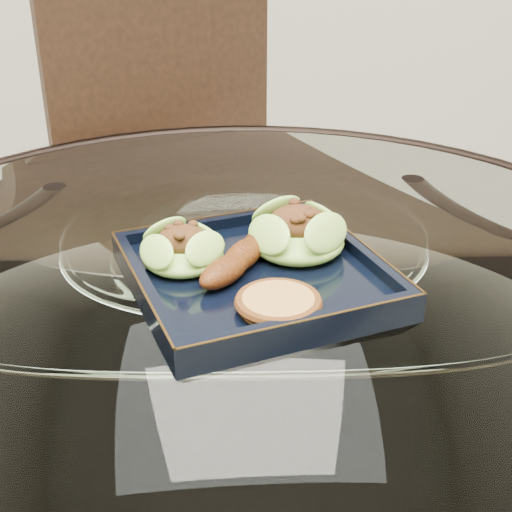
{
  "coord_description": "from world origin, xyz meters",
  "views": [
    {
      "loc": [
        -0.03,
        -0.77,
        1.16
      ],
      "look_at": [
        0.01,
        -0.06,
        0.8
      ],
      "focal_mm": 50.0,
      "sensor_mm": 36.0,
      "label": 1
    }
  ],
  "objects": [
    {
      "name": "dining_chair",
      "position": [
        -0.08,
        0.49,
        0.6
      ],
      "size": [
        0.62,
        0.62,
        1.08
      ],
      "rotation": [
        0.0,
        0.0,
        0.43
      ],
      "color": "black",
      "rests_on": "ground"
    },
    {
      "name": "crumb_patty",
      "position": [
        0.03,
        -0.14,
        0.79
      ],
      "size": [
        0.09,
        0.09,
        0.01
      ],
      "primitive_type": "cylinder",
      "rotation": [
        0.0,
        0.0,
        -0.21
      ],
      "color": "#AE773A",
      "rests_on": "navy_plate"
    },
    {
      "name": "dining_table",
      "position": [
        -0.0,
        -0.0,
        0.6
      ],
      "size": [
        1.13,
        1.13,
        0.77
      ],
      "color": "white",
      "rests_on": "ground"
    },
    {
      "name": "lettuce_wrap_left",
      "position": [
        -0.07,
        -0.04,
        0.8
      ],
      "size": [
        0.12,
        0.12,
        0.03
      ],
      "primitive_type": "ellipsoid",
      "rotation": [
        0.0,
        0.0,
        0.29
      ],
      "color": "#60AC32",
      "rests_on": "navy_plate"
    },
    {
      "name": "lettuce_wrap_right",
      "position": [
        0.06,
        -0.01,
        0.8
      ],
      "size": [
        0.13,
        0.13,
        0.04
      ],
      "primitive_type": "ellipsoid",
      "rotation": [
        0.0,
        0.0,
        0.21
      ],
      "color": "#689E2E",
      "rests_on": "navy_plate"
    },
    {
      "name": "navy_plate",
      "position": [
        0.01,
        -0.06,
        0.77
      ],
      "size": [
        0.34,
        0.34,
        0.02
      ],
      "primitive_type": "cube",
      "rotation": [
        0.0,
        0.0,
        0.32
      ],
      "color": "black",
      "rests_on": "dining_table"
    },
    {
      "name": "roasted_plantain",
      "position": [
        -0.0,
        -0.04,
        0.8
      ],
      "size": [
        0.11,
        0.15,
        0.03
      ],
      "primitive_type": "ellipsoid",
      "rotation": [
        0.0,
        0.0,
        1.04
      ],
      "color": "#6B2D0B",
      "rests_on": "navy_plate"
    }
  ]
}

